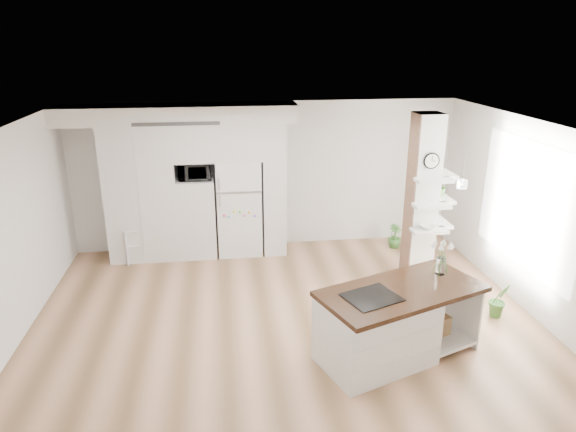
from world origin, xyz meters
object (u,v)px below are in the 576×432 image
(kitchen_island, at_px, (384,325))
(bookshelf, at_px, (141,246))
(floor_plant_a, at_px, (499,300))
(refrigerator, at_px, (239,206))

(kitchen_island, relative_size, bookshelf, 3.57)
(floor_plant_a, bearing_deg, kitchen_island, -158.11)
(refrigerator, height_order, floor_plant_a, refrigerator)
(refrigerator, distance_m, kitchen_island, 3.97)
(refrigerator, height_order, kitchen_island, refrigerator)
(refrigerator, xyz_separation_m, bookshelf, (-1.75, -0.18, -0.60))
(refrigerator, bearing_deg, floor_plant_a, -38.79)
(bookshelf, relative_size, floor_plant_a, 1.20)
(refrigerator, relative_size, floor_plant_a, 3.38)
(refrigerator, xyz_separation_m, kitchen_island, (1.60, -3.61, -0.40))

